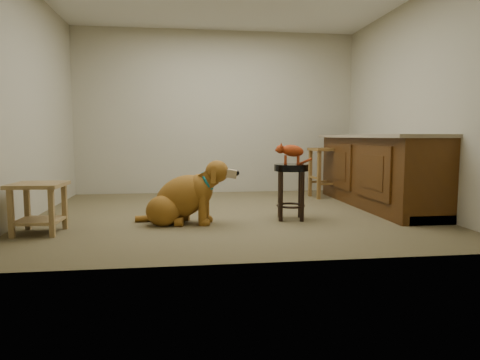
{
  "coord_description": "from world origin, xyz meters",
  "views": [
    {
      "loc": [
        -0.56,
        -4.98,
        0.92
      ],
      "look_at": [
        0.04,
        -0.46,
        0.45
      ],
      "focal_mm": 32.0,
      "sensor_mm": 36.0,
      "label": 1
    }
  ],
  "objects": [
    {
      "name": "wood_stool",
      "position": [
        1.54,
        1.18,
        0.39
      ],
      "size": [
        0.44,
        0.44,
        0.74
      ],
      "rotation": [
        0.0,
        0.0,
        0.11
      ],
      "color": "brown",
      "rests_on": "ground"
    },
    {
      "name": "floor",
      "position": [
        0.0,
        0.0,
        0.0
      ],
      "size": [
        4.5,
        4.0,
        0.01
      ],
      "primitive_type": "cube",
      "color": "brown",
      "rests_on": "ground"
    },
    {
      "name": "side_table",
      "position": [
        -1.92,
        -0.79,
        0.32
      ],
      "size": [
        0.49,
        0.49,
        0.48
      ],
      "rotation": [
        0.0,
        0.0,
        -0.05
      ],
      "color": "olive",
      "rests_on": "ground"
    },
    {
      "name": "cabinet_run",
      "position": [
        1.94,
        0.3,
        0.44
      ],
      "size": [
        0.7,
        2.56,
        0.94
      ],
      "color": "#49290D",
      "rests_on": "ground"
    },
    {
      "name": "tabby_kitten",
      "position": [
        0.6,
        -0.43,
        0.75
      ],
      "size": [
        0.42,
        0.16,
        0.26
      ],
      "rotation": [
        0.0,
        0.0,
        -0.18
      ],
      "color": "maroon",
      "rests_on": "padded_stool"
    },
    {
      "name": "golden_retriever",
      "position": [
        -0.57,
        -0.49,
        0.27
      ],
      "size": [
        1.1,
        0.62,
        0.72
      ],
      "rotation": [
        0.0,
        0.0,
        -0.22
      ],
      "color": "brown",
      "rests_on": "ground"
    },
    {
      "name": "padded_stool",
      "position": [
        0.61,
        -0.43,
        0.43
      ],
      "size": [
        0.37,
        0.37,
        0.61
      ],
      "rotation": [
        0.0,
        0.0,
        -0.18
      ],
      "color": "black",
      "rests_on": "ground"
    },
    {
      "name": "room_shell",
      "position": [
        0.0,
        0.0,
        1.68
      ],
      "size": [
        4.54,
        4.04,
        2.62
      ],
      "color": "#ACA58A",
      "rests_on": "ground"
    }
  ]
}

